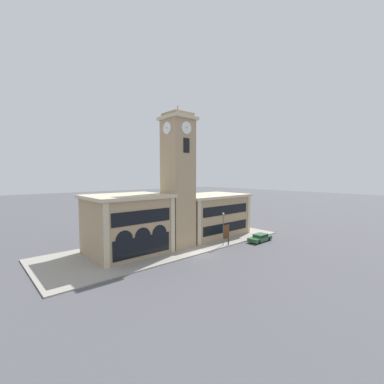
# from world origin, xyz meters

# --- Properties ---
(ground_plane) EXTENTS (300.00, 300.00, 0.00)m
(ground_plane) POSITION_xyz_m (0.00, 0.00, 0.00)
(ground_plane) COLOR #4C4C51
(sidewalk_kerb) EXTENTS (40.59, 14.15, 0.15)m
(sidewalk_kerb) POSITION_xyz_m (0.00, 7.07, 0.07)
(sidewalk_kerb) COLOR gray
(sidewalk_kerb) RESTS_ON ground_plane
(clock_tower) EXTENTS (4.77, 4.77, 22.26)m
(clock_tower) POSITION_xyz_m (-0.00, 5.40, 10.58)
(clock_tower) COLOR tan
(clock_tower) RESTS_ON ground_plane
(town_hall_left_wing) EXTENTS (11.47, 9.47, 8.63)m
(town_hall_left_wing) POSITION_xyz_m (-7.72, 7.72, 4.34)
(town_hall_left_wing) COLOR tan
(town_hall_left_wing) RESTS_ON ground_plane
(town_hall_right_wing) EXTENTS (14.66, 9.47, 7.80)m
(town_hall_right_wing) POSITION_xyz_m (9.31, 7.73, 3.92)
(town_hall_right_wing) COLOR tan
(town_hall_right_wing) RESTS_ON ground_plane
(parked_car_near) EXTENTS (4.92, 1.95, 1.28)m
(parked_car_near) POSITION_xyz_m (12.55, -1.57, 0.68)
(parked_car_near) COLOR #285633
(parked_car_near) RESTS_ON ground_plane
(street_lamp) EXTENTS (0.36, 0.36, 5.32)m
(street_lamp) POSITION_xyz_m (5.50, 0.68, 3.68)
(street_lamp) COLOR #4C4C51
(street_lamp) RESTS_ON sidewalk_kerb
(bollard) EXTENTS (0.18, 0.18, 1.06)m
(bollard) POSITION_xyz_m (6.39, 0.35, 0.67)
(bollard) COLOR black
(bollard) RESTS_ON sidewalk_kerb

